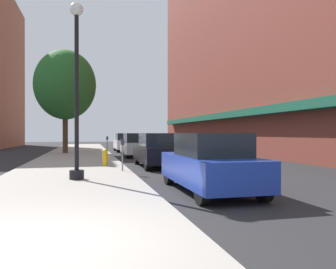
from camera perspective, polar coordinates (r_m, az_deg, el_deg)
name	(u,v)px	position (r m, az deg, el deg)	size (l,w,h in m)	color
ground_plane	(137,157)	(23.10, -5.34, -3.90)	(90.00, 90.00, 0.00)	#232326
sidewalk_slab	(78,156)	(23.86, -15.26, -3.63)	(4.80, 50.00, 0.12)	gray
building_right_brick	(253,21)	(31.98, 14.47, 18.35)	(6.80, 40.00, 23.27)	brown
lamppost	(77,87)	(11.59, -15.42, 7.88)	(0.48, 0.48, 5.90)	black
fire_hydrant	(105,157)	(15.91, -10.74, -3.88)	(0.33, 0.26, 0.79)	gold
parking_meter_near	(122,151)	(13.67, -7.83, -2.75)	(0.14, 0.09, 1.31)	slate
parking_meter_far	(107,143)	(24.32, -10.40, -1.45)	(0.14, 0.09, 1.31)	slate
tree_near	(65,85)	(27.41, -17.24, 8.13)	(4.73, 4.73, 8.05)	#422D1E
car_blue	(210,163)	(9.41, 7.20, -4.94)	(1.80, 4.30, 1.66)	black
car_black	(158,151)	(16.27, -1.82, -2.77)	(1.80, 4.30, 1.66)	black
car_silver	(136,145)	(23.53, -5.51, -1.85)	(1.80, 4.30, 1.66)	black
car_white	(125,143)	(30.49, -7.39, -1.38)	(1.80, 4.30, 1.66)	black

